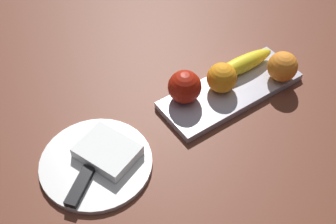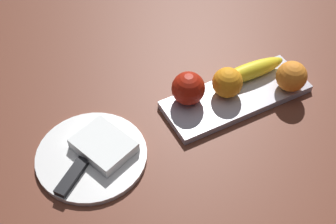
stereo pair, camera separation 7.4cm
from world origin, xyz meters
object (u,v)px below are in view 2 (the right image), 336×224
at_px(dinner_plate, 92,156).
at_px(knife, 76,171).
at_px(orange_near_banana, 227,83).
at_px(apple, 188,88).
at_px(fruit_tray, 236,96).
at_px(folded_napkin, 104,145).
at_px(banana, 250,71).
at_px(orange_near_apple, 291,76).

relative_size(dinner_plate, knife, 1.45).
relative_size(orange_near_banana, dinner_plate, 0.30).
bearing_deg(apple, fruit_tray, -17.88).
height_order(apple, orange_near_banana, apple).
relative_size(apple, orange_near_banana, 1.09).
height_order(folded_napkin, knife, folded_napkin).
xyz_separation_m(orange_near_banana, folded_napkin, (-0.30, -0.01, -0.03)).
relative_size(banana, knife, 1.16).
bearing_deg(orange_near_apple, fruit_tray, 161.84).
bearing_deg(apple, knife, -167.59).
bearing_deg(fruit_tray, orange_near_apple, -18.16).
xyz_separation_m(orange_near_apple, knife, (-0.51, 0.01, -0.04)).
xyz_separation_m(apple, orange_near_apple, (0.22, -0.07, -0.00)).
bearing_deg(dinner_plate, banana, 4.51).
height_order(fruit_tray, orange_near_apple, orange_near_apple).
distance_m(apple, orange_near_banana, 0.09).
distance_m(dinner_plate, knife, 0.05).
bearing_deg(banana, knife, -170.51).
distance_m(orange_near_banana, knife, 0.38).
bearing_deg(folded_napkin, knife, -158.01).
height_order(dinner_plate, knife, knife).
bearing_deg(folded_napkin, dinner_plate, -180.00).
bearing_deg(fruit_tray, apple, 162.12).
xyz_separation_m(apple, orange_near_banana, (0.09, -0.02, -0.00)).
distance_m(fruit_tray, knife, 0.39).
relative_size(apple, folded_napkin, 0.64).
bearing_deg(fruit_tray, banana, 29.97).
xyz_separation_m(fruit_tray, dinner_plate, (-0.35, -0.00, -0.00)).
bearing_deg(apple, dinner_plate, -171.90).
bearing_deg(dinner_plate, folded_napkin, 0.00).
relative_size(orange_near_banana, folded_napkin, 0.59).
bearing_deg(folded_napkin, orange_near_banana, 2.40).
distance_m(apple, banana, 0.16).
bearing_deg(dinner_plate, apple, 8.10).
bearing_deg(knife, orange_near_apple, -38.67).
distance_m(orange_near_apple, orange_near_banana, 0.15).
bearing_deg(apple, orange_near_apple, -18.02).
relative_size(folded_napkin, knife, 0.74).
bearing_deg(banana, dinner_plate, -173.63).
bearing_deg(orange_near_apple, apple, 161.98).
relative_size(apple, knife, 0.47).
height_order(banana, knife, banana).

